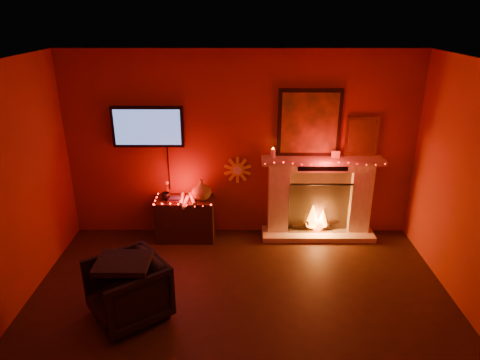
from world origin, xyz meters
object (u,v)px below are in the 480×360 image
(tv, at_px, (148,127))
(fireplace, at_px, (319,190))
(console_table, at_px, (186,215))
(armchair, at_px, (128,290))
(sunburst_clock, at_px, (237,170))

(tv, bearing_deg, fireplace, -1.50)
(console_table, bearing_deg, armchair, -103.73)
(tv, xyz_separation_m, console_table, (0.50, -0.19, -1.27))
(sunburst_clock, distance_m, console_table, 1.00)
(tv, distance_m, console_table, 1.38)
(fireplace, height_order, tv, fireplace)
(fireplace, relative_size, armchair, 2.86)
(fireplace, xyz_separation_m, armchair, (-2.37, -1.88, -0.38))
(armchair, bearing_deg, console_table, 129.37)
(tv, bearing_deg, sunburst_clock, 1.24)
(tv, xyz_separation_m, sunburst_clock, (1.25, 0.03, -0.65))
(fireplace, distance_m, tv, 2.61)
(tv, height_order, armchair, tv)
(sunburst_clock, xyz_separation_m, armchair, (-1.17, -1.97, -0.65))
(armchair, bearing_deg, fireplace, 91.61)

